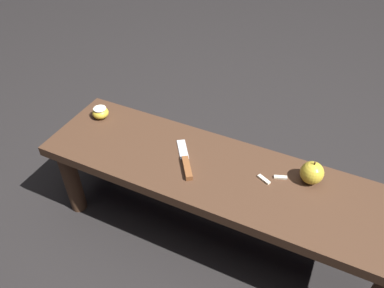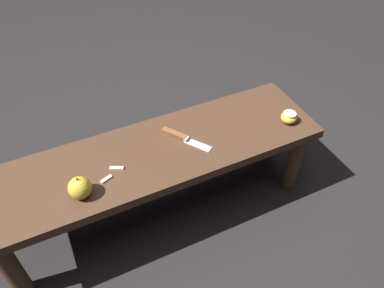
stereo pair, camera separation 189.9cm
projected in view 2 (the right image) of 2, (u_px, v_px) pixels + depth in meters
ground_plane at (161, 210)px, 1.74m from camera, size 8.00×8.00×0.00m
wooden_bench at (156, 163)px, 1.51m from camera, size 1.36×0.38×0.39m
knife at (180, 137)px, 1.51m from camera, size 0.15×0.20×0.02m
apple_whole at (80, 188)px, 1.28m from camera, size 0.08×0.08×0.09m
apple_cut at (289, 117)px, 1.58m from camera, size 0.07×0.07×0.05m
apple_slice_near_knife at (117, 168)px, 1.40m from camera, size 0.05×0.03×0.01m
apple_slice_center at (106, 179)px, 1.36m from camera, size 0.05×0.03×0.01m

